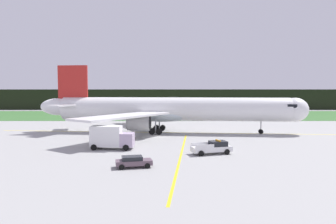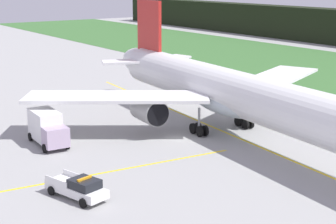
{
  "view_description": "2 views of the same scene",
  "coord_description": "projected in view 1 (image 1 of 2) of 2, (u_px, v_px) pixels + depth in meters",
  "views": [
    {
      "loc": [
        2.34,
        -58.84,
        8.94
      ],
      "look_at": [
        2.65,
        6.08,
        4.29
      ],
      "focal_mm": 33.53,
      "sensor_mm": 36.0,
      "label": 1
    },
    {
      "loc": [
        45.75,
        -32.57,
        17.17
      ],
      "look_at": [
        4.2,
        -4.05,
        4.54
      ],
      "focal_mm": 57.83,
      "sensor_mm": 36.0,
      "label": 2
    }
  ],
  "objects": [
    {
      "name": "taxiway_centerline_main",
      "position": [
        172.0,
        133.0,
        65.25
      ],
      "size": [
        74.57,
        7.31,
        0.01
      ],
      "primitive_type": "cube",
      "rotation": [
        0.0,
        0.0,
        -0.09
      ],
      "color": "yellow",
      "rests_on": "ground"
    },
    {
      "name": "apron_cone",
      "position": [
        202.0,
        149.0,
        45.71
      ],
      "size": [
        0.55,
        0.55,
        0.69
      ],
      "color": "black",
      "rests_on": "ground"
    },
    {
      "name": "catering_truck",
      "position": [
        109.0,
        137.0,
        46.99
      ],
      "size": [
        6.51,
        2.99,
        3.66
      ],
      "color": "#B09BB7",
      "rests_on": "ground"
    },
    {
      "name": "airliner",
      "position": [
        168.0,
        110.0,
        64.99
      ],
      "size": [
        55.86,
        42.22,
        14.07
      ],
      "color": "silver",
      "rests_on": "ground"
    },
    {
      "name": "ground",
      "position": [
        154.0,
        137.0,
        59.32
      ],
      "size": [
        320.0,
        320.0,
        0.0
      ],
      "primitive_type": "plane",
      "color": "#979795"
    },
    {
      "name": "ops_pickup_truck",
      "position": [
        211.0,
        147.0,
        43.61
      ],
      "size": [
        5.92,
        3.39,
        1.94
      ],
      "color": "silver",
      "rests_on": "ground"
    },
    {
      "name": "grass_verge",
      "position": [
        160.0,
        115.0,
        109.78
      ],
      "size": [
        320.0,
        41.08,
        0.04
      ],
      "primitive_type": "cube",
      "color": "#376530",
      "rests_on": "ground"
    },
    {
      "name": "taxiway_centerline_spur",
      "position": [
        179.0,
        155.0,
        42.57
      ],
      "size": [
        3.84,
        37.66,
        0.01
      ],
      "primitive_type": "cube",
      "rotation": [
        0.0,
        0.0,
        -1.66
      ],
      "color": "yellow",
      "rests_on": "ground"
    },
    {
      "name": "staff_car",
      "position": [
        132.0,
        161.0,
        36.03
      ],
      "size": [
        4.41,
        2.61,
        1.3
      ],
      "color": "#5C4854",
      "rests_on": "ground"
    },
    {
      "name": "distant_tree_line",
      "position": [
        161.0,
        99.0,
        142.73
      ],
      "size": [
        288.0,
        6.97,
        9.03
      ],
      "primitive_type": "cube",
      "color": "black",
      "rests_on": "ground"
    }
  ]
}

